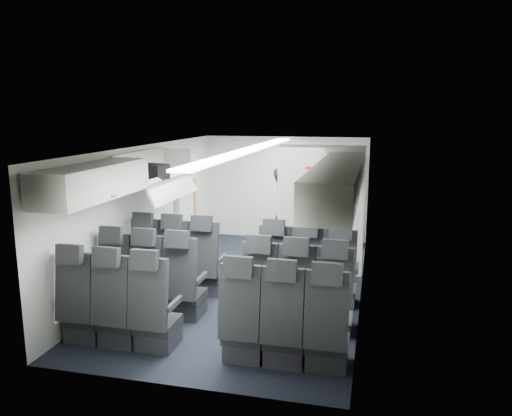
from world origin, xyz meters
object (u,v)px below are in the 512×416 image
at_px(flight_attendant, 284,213).
at_px(galley_unit, 329,198).
at_px(boarding_door, 187,203).
at_px(seat_row_mid, 222,292).
at_px(seat_row_rear, 198,321).
at_px(carry_on_bag, 153,173).
at_px(seat_row_front, 241,271).

bearing_deg(flight_attendant, galley_unit, -30.24).
bearing_deg(boarding_door, seat_row_mid, -61.23).
relative_size(seat_row_rear, flight_attendant, 1.98).
xyz_separation_m(seat_row_rear, boarding_door, (-1.64, 3.89, 0.55)).
relative_size(seat_row_mid, boarding_door, 1.79).
distance_m(seat_row_mid, boarding_door, 3.45).
height_order(seat_row_rear, flight_attendant, flight_attendant).
xyz_separation_m(boarding_door, carry_on_bag, (0.26, -1.96, 0.82)).
height_order(seat_row_mid, carry_on_bag, carry_on_bag).
bearing_deg(seat_row_front, boarding_door, 128.16).
bearing_deg(flight_attendant, boarding_door, 92.28).
bearing_deg(galley_unit, seat_row_mid, -102.88).
height_order(seat_row_rear, galley_unit, galley_unit).
bearing_deg(seat_row_front, seat_row_mid, -90.00).
height_order(seat_row_front, flight_attendant, flight_attendant).
bearing_deg(seat_row_rear, seat_row_mid, 90.00).
distance_m(seat_row_mid, galley_unit, 4.30).
xyz_separation_m(seat_row_mid, flight_attendant, (0.25, 3.01, 0.44)).
bearing_deg(boarding_door, carry_on_bag, -82.58).
xyz_separation_m(galley_unit, carry_on_bag, (-2.33, -3.13, 0.83)).
height_order(seat_row_front, seat_row_rear, same).
height_order(seat_row_mid, boarding_door, boarding_door).
xyz_separation_m(seat_row_front, seat_row_rear, (0.00, -1.80, 0.00)).
height_order(galley_unit, flight_attendant, galley_unit).
bearing_deg(seat_row_rear, boarding_door, 112.87).
bearing_deg(seat_row_rear, galley_unit, 79.35).
distance_m(seat_row_front, seat_row_rear, 1.80).
height_order(seat_row_front, galley_unit, galley_unit).
relative_size(boarding_door, carry_on_bag, 4.42).
height_order(seat_row_rear, boarding_door, boarding_door).
bearing_deg(seat_row_front, flight_attendant, 83.38).
bearing_deg(boarding_door, galley_unit, 24.28).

